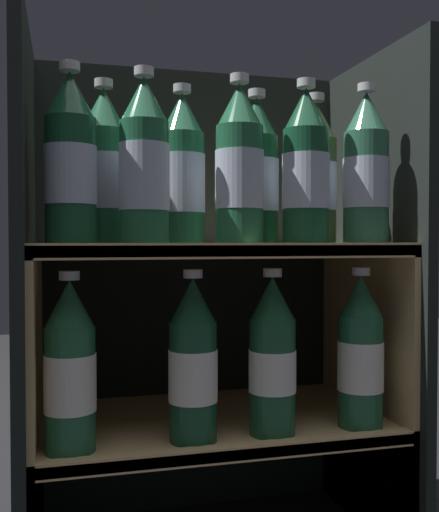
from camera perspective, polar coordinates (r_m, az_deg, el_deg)
The scene contains 18 objects.
fridge_back_wall at distance 1.32m, azimuth -2.77°, elevation -3.23°, with size 0.69×0.02×0.95m, color black.
fridge_side_left at distance 1.10m, azimuth -17.99°, elevation -4.25°, with size 0.02×0.41×0.95m, color black.
fridge_side_right at distance 1.25m, azimuth 14.36°, elevation -3.52°, with size 0.02×0.41×0.95m, color black.
shelf_lower at distance 1.18m, azimuth -0.59°, elevation -17.37°, with size 0.65×0.37×0.25m.
shelf_upper at distance 1.13m, azimuth -0.63°, elevation -6.87°, with size 0.65×0.37×0.58m.
bottle_upper_front_0 at distance 0.97m, azimuth -14.02°, elevation 8.53°, with size 0.08×0.08×0.29m.
bottle_upper_front_1 at distance 0.98m, azimuth -7.18°, elevation 8.46°, with size 0.08×0.08×0.29m.
bottle_upper_front_2 at distance 1.02m, azimuth 1.91°, elevation 8.27°, with size 0.08×0.08×0.29m.
bottle_upper_front_3 at distance 1.06m, azimuth 8.22°, elevation 8.00°, with size 0.08×0.08×0.29m.
bottle_upper_front_4 at distance 1.11m, azimuth 13.79°, elevation 7.70°, with size 0.08×0.08×0.29m.
bottle_upper_back_0 at distance 1.07m, azimuth -10.94°, elevation 7.93°, with size 0.08×0.08×0.29m.
bottle_upper_back_1 at distance 1.08m, azimuth -3.57°, elevation 7.82°, with size 0.08×0.08×0.29m.
bottle_upper_back_2 at distance 1.12m, azimuth 3.56°, elevation 7.64°, with size 0.08×0.08×0.29m.
bottle_upper_back_3 at distance 1.16m, azimuth 9.13°, elevation 7.42°, with size 0.08×0.08×0.29m.
bottle_lower_front_0 at distance 0.99m, azimuth -14.05°, elevation -10.58°, with size 0.08×0.08×0.29m.
bottle_lower_front_1 at distance 1.01m, azimuth -2.54°, elevation -10.26°, with size 0.08×0.08×0.29m.
bottle_lower_front_2 at distance 1.05m, azimuth 5.05°, elevation -9.79°, with size 0.08×0.08×0.29m.
bottle_lower_front_3 at distance 1.11m, azimuth 13.28°, elevation -9.19°, with size 0.08×0.08×0.29m.
Camera 1 is at (-0.27, -0.91, 0.58)m, focal length 42.00 mm.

